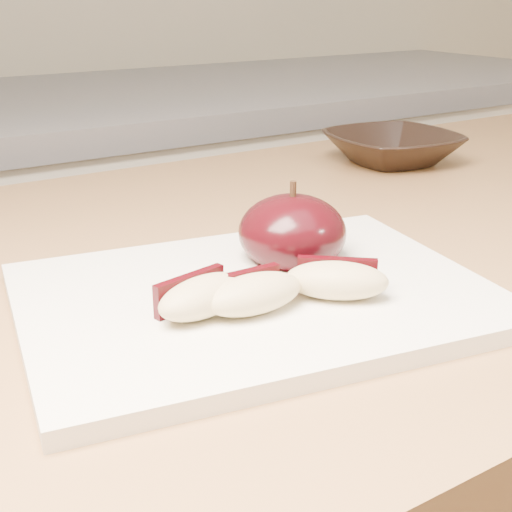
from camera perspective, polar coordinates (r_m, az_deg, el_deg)
back_cabinet at (r=1.39m, az=-15.95°, el=-7.43°), size 2.40×0.62×0.94m
cutting_board at (r=0.51m, az=0.00°, el=-3.33°), size 0.36×0.29×0.01m
apple_half at (r=0.55m, az=2.92°, el=1.90°), size 0.10×0.10×0.07m
apple_wedge_a at (r=0.46m, az=-4.30°, el=-3.19°), size 0.08×0.05×0.03m
apple_wedge_b at (r=0.47m, az=-0.26°, el=-2.99°), size 0.07×0.04×0.03m
apple_wedge_c at (r=0.49m, az=6.47°, el=-1.89°), size 0.08×0.07×0.03m
bowl at (r=0.93m, az=10.83°, el=8.50°), size 0.18×0.18×0.04m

